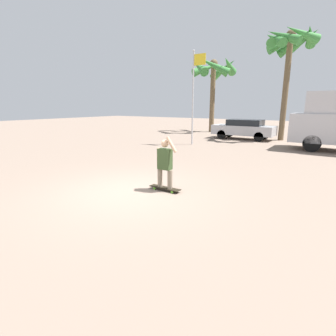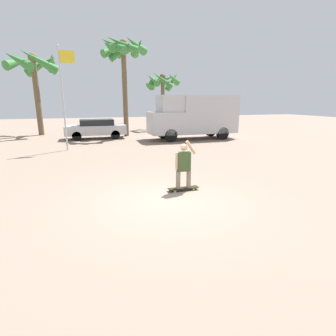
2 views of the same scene
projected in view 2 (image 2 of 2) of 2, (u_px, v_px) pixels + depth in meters
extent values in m
plane|color=gray|center=(166.00, 201.00, 7.31)|extent=(80.00, 80.00, 0.00)
cube|color=black|center=(183.00, 188.00, 8.13)|extent=(0.98, 0.23, 0.02)
cylinder|color=#66C633|center=(175.00, 191.00, 7.96)|extent=(0.07, 0.03, 0.07)
cylinder|color=#66C633|center=(173.00, 189.00, 8.14)|extent=(0.07, 0.03, 0.07)
cylinder|color=#66C633|center=(194.00, 189.00, 8.14)|extent=(0.07, 0.03, 0.07)
cylinder|color=#66C633|center=(191.00, 187.00, 8.32)|extent=(0.07, 0.03, 0.07)
cylinder|color=gray|center=(178.00, 180.00, 8.01)|extent=(0.14, 0.14, 0.55)
cylinder|color=gray|center=(189.00, 179.00, 8.11)|extent=(0.14, 0.14, 0.55)
cube|color=#384C28|center=(184.00, 161.00, 7.92)|extent=(0.39, 0.22, 0.59)
sphere|color=tan|center=(184.00, 147.00, 7.81)|extent=(0.21, 0.21, 0.21)
cylinder|color=tan|center=(177.00, 161.00, 7.85)|extent=(0.09, 0.09, 0.52)
cylinder|color=tan|center=(191.00, 147.00, 7.88)|extent=(0.34, 0.09, 0.44)
cylinder|color=black|center=(171.00, 135.00, 17.76)|extent=(0.89, 0.28, 0.89)
cylinder|color=black|center=(163.00, 132.00, 19.52)|extent=(0.89, 0.28, 0.89)
cylinder|color=black|center=(223.00, 133.00, 18.92)|extent=(0.89, 0.28, 0.89)
cylinder|color=black|center=(211.00, 131.00, 20.68)|extent=(0.89, 0.28, 0.89)
cube|color=#BCBCC1|center=(165.00, 123.00, 18.42)|extent=(2.23, 2.18, 1.53)
cube|color=black|center=(159.00, 119.00, 18.22)|extent=(0.04, 1.86, 0.76)
cube|color=#BCBCC1|center=(207.00, 114.00, 19.22)|extent=(4.14, 2.18, 2.66)
cube|color=#BCBCC1|center=(170.00, 104.00, 18.19)|extent=(1.56, 2.01, 1.13)
cylinder|color=black|center=(77.00, 136.00, 18.33)|extent=(0.65, 0.22, 0.65)
cylinder|color=black|center=(77.00, 134.00, 19.72)|extent=(0.65, 0.22, 0.65)
cylinder|color=black|center=(115.00, 135.00, 19.11)|extent=(0.65, 0.22, 0.65)
cylinder|color=black|center=(113.00, 132.00, 20.50)|extent=(0.65, 0.22, 0.65)
cube|color=#BCBCC1|center=(96.00, 130.00, 19.33)|extent=(4.32, 1.72, 0.66)
cube|color=black|center=(97.00, 122.00, 19.23)|extent=(2.38, 1.52, 0.42)
cylinder|color=brown|center=(163.00, 103.00, 25.53)|extent=(0.36, 0.36, 4.96)
sphere|color=brown|center=(163.00, 77.00, 24.92)|extent=(0.58, 0.58, 0.58)
cone|color=#387F38|center=(172.00, 82.00, 25.56)|extent=(1.08, 2.13, 1.81)
cone|color=#387F38|center=(164.00, 80.00, 26.00)|extent=(2.25, 1.51, 1.32)
cone|color=#387F38|center=(156.00, 81.00, 25.77)|extent=(2.22, 1.42, 1.56)
cone|color=#387F38|center=(151.00, 81.00, 24.95)|extent=(1.08, 2.15, 1.78)
cone|color=#387F38|center=(153.00, 79.00, 24.48)|extent=(1.03, 2.27, 1.44)
cone|color=#387F38|center=(163.00, 80.00, 23.97)|extent=(2.15, 1.14, 1.77)
cone|color=#387F38|center=(173.00, 78.00, 24.55)|extent=(1.91, 2.07, 1.21)
cylinder|color=brown|center=(125.00, 91.00, 20.19)|extent=(0.38, 0.38, 6.85)
sphere|color=brown|center=(123.00, 43.00, 19.34)|extent=(0.60, 0.60, 0.60)
cone|color=#387F38|center=(138.00, 47.00, 19.78)|extent=(0.76, 2.36, 1.26)
cone|color=#387F38|center=(130.00, 49.00, 20.42)|extent=(2.24, 1.89, 1.32)
cone|color=#387F38|center=(122.00, 51.00, 20.48)|extent=(2.26, 0.71, 1.72)
cone|color=#387F38|center=(114.00, 49.00, 20.13)|extent=(2.30, 1.72, 1.49)
cone|color=#387F38|center=(108.00, 45.00, 18.86)|extent=(1.10, 2.40, 1.37)
cone|color=#387F38|center=(113.00, 45.00, 18.47)|extent=(2.02, 2.12, 1.50)
cone|color=#387F38|center=(122.00, 44.00, 18.33)|extent=(2.39, 1.10, 1.46)
cone|color=#387F38|center=(135.00, 44.00, 18.86)|extent=(2.13, 2.05, 1.23)
cylinder|color=brown|center=(37.00, 98.00, 20.87)|extent=(0.43, 0.43, 5.97)
sphere|color=brown|center=(33.00, 57.00, 20.13)|extent=(0.69, 0.69, 0.69)
cone|color=#387F38|center=(52.00, 62.00, 20.75)|extent=(1.12, 2.89, 1.53)
cone|color=#387F38|center=(41.00, 65.00, 21.54)|extent=(2.85, 1.51, 1.93)
cone|color=#387F38|center=(19.00, 62.00, 20.62)|extent=(2.27, 2.71, 1.58)
cone|color=#387F38|center=(17.00, 60.00, 19.01)|extent=(2.60, 2.38, 1.82)
cone|color=#387F38|center=(39.00, 61.00, 19.26)|extent=(2.82, 1.85, 1.89)
cylinder|color=#B7B7BC|center=(63.00, 101.00, 14.20)|extent=(0.09, 0.09, 5.44)
sphere|color=#B7B7BC|center=(58.00, 45.00, 13.52)|extent=(0.12, 0.12, 0.12)
cube|color=yellow|center=(67.00, 57.00, 13.77)|extent=(0.74, 0.02, 0.63)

